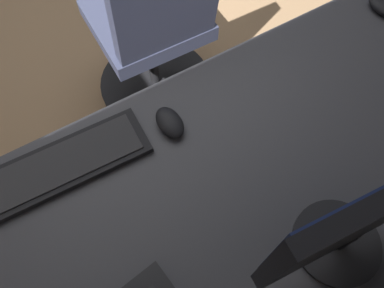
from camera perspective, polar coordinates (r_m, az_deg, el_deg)
name	(u,v)px	position (r m, az deg, el deg)	size (l,w,h in m)	color
desk	(202,209)	(0.97, 1.53, -9.91)	(2.31, 0.74, 0.73)	#38383D
drawer_pedestal	(222,235)	(1.29, 4.57, -13.70)	(0.40, 0.51, 0.69)	#38383D
monitor_primary	(380,211)	(0.74, 26.75, -9.09)	(0.47, 0.20, 0.41)	black
keyboard_main	(66,163)	(0.99, -18.62, -2.81)	(0.43, 0.16, 0.02)	black
mouse_main	(383,6)	(1.40, 27.04, 18.25)	(0.06, 0.10, 0.03)	black
mouse_spare	(170,122)	(0.99, -3.41, 3.30)	(0.06, 0.10, 0.03)	black
office_chair	(155,32)	(1.60, -5.66, 16.57)	(0.56, 0.56, 0.97)	#383D56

